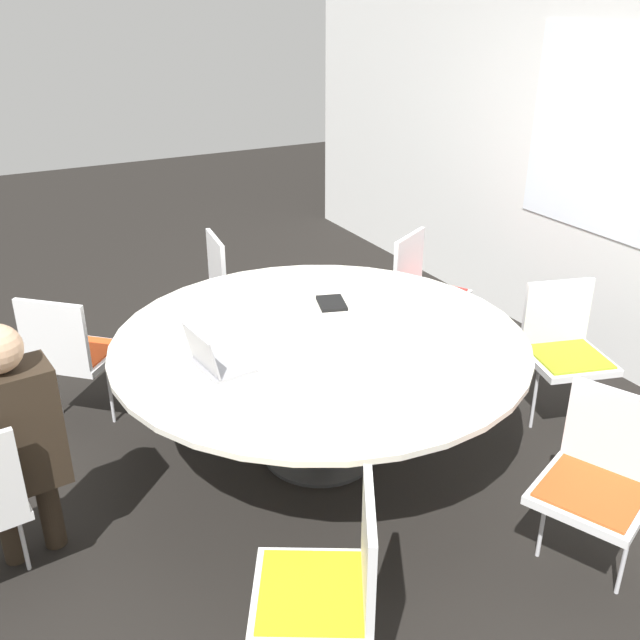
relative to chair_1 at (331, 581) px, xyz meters
name	(u,v)px	position (x,y,z in m)	size (l,w,h in m)	color
ground_plane	(320,453)	(-1.31, 0.66, -0.51)	(16.00, 16.00, 0.00)	black
wall_back	(638,172)	(-1.31, 2.91, 0.85)	(8.00, 0.07, 2.70)	silver
conference_table	(320,351)	(-1.31, 0.66, 0.14)	(2.17, 2.17, 0.73)	#333333
chair_1	(331,581)	(0.00, 0.00, 0.00)	(0.59, 0.58, 0.85)	silver
chair_2	(599,474)	(0.01, 1.30, 0.00)	(0.57, 0.56, 0.85)	silver
chair_3	(564,344)	(-0.96, 2.09, 0.00)	(0.53, 0.54, 0.85)	silver
chair_4	(424,285)	(-2.10, 1.91, 0.00)	(0.58, 0.59, 0.85)	silver
chair_5	(235,281)	(-2.78, 0.77, 0.00)	(0.49, 0.47, 0.85)	silver
chair_6	(70,349)	(-2.26, -0.46, 0.00)	(0.61, 0.61, 0.85)	silver
person_0	(14,433)	(-1.17, -0.86, 0.20)	(0.29, 0.38, 1.20)	#2D2319
laptop	(214,359)	(-1.25, 0.05, 0.28)	(0.32, 0.27, 0.21)	#99999E
spiral_notebook	(332,303)	(-1.66, 0.93, 0.23)	(0.25, 0.21, 0.02)	black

